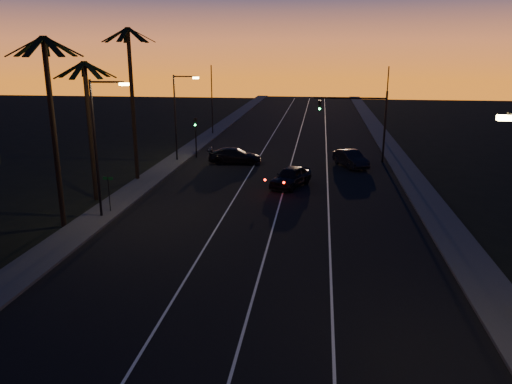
# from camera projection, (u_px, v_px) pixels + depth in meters

# --- Properties ---
(road) EXTENTS (20.00, 170.00, 0.01)m
(road) POSITION_uv_depth(u_px,v_px,m) (279.00, 185.00, 41.35)
(road) COLOR black
(road) RESTS_ON ground
(sidewalk_left) EXTENTS (2.40, 170.00, 0.16)m
(sidewalk_left) POSITION_uv_depth(u_px,v_px,m) (149.00, 180.00, 42.72)
(sidewalk_left) COLOR #363634
(sidewalk_left) RESTS_ON ground
(sidewalk_right) EXTENTS (2.40, 170.00, 0.16)m
(sidewalk_right) POSITION_uv_depth(u_px,v_px,m) (418.00, 188.00, 39.95)
(sidewalk_right) COLOR #363634
(sidewalk_right) RESTS_ON ground
(lane_stripe_left) EXTENTS (0.12, 160.00, 0.01)m
(lane_stripe_left) POSITION_uv_depth(u_px,v_px,m) (243.00, 183.00, 41.72)
(lane_stripe_left) COLOR silver
(lane_stripe_left) RESTS_ON road
(lane_stripe_mid) EXTENTS (0.12, 160.00, 0.01)m
(lane_stripe_mid) POSITION_uv_depth(u_px,v_px,m) (285.00, 185.00, 41.29)
(lane_stripe_mid) COLOR silver
(lane_stripe_mid) RESTS_ON road
(lane_stripe_right) EXTENTS (0.12, 160.00, 0.01)m
(lane_stripe_right) POSITION_uv_depth(u_px,v_px,m) (328.00, 186.00, 40.86)
(lane_stripe_right) COLOR silver
(lane_stripe_right) RESTS_ON road
(palm_near) EXTENTS (4.25, 4.16, 11.53)m
(palm_near) POSITION_uv_depth(u_px,v_px,m) (52.00, 114.00, 29.54)
(palm_near) COLOR black
(palm_near) RESTS_ON ground
(palm_mid) EXTENTS (4.25, 4.16, 10.03)m
(palm_mid) POSITION_uv_depth(u_px,v_px,m) (89.00, 116.00, 35.56)
(palm_mid) COLOR black
(palm_mid) RESTS_ON ground
(palm_far) EXTENTS (4.25, 4.16, 12.53)m
(palm_far) POSITION_uv_depth(u_px,v_px,m) (132.00, 90.00, 40.80)
(palm_far) COLOR black
(palm_far) RESTS_ON ground
(streetlight_left_near) EXTENTS (2.55, 0.26, 9.00)m
(streetlight_left_near) POSITION_uv_depth(u_px,v_px,m) (99.00, 139.00, 31.69)
(streetlight_left_near) COLOR black
(streetlight_left_near) RESTS_ON ground
(streetlight_left_far) EXTENTS (2.55, 0.26, 8.50)m
(streetlight_left_far) POSITION_uv_depth(u_px,v_px,m) (178.00, 111.00, 48.94)
(streetlight_left_far) COLOR black
(streetlight_left_far) RESTS_ON ground
(street_sign) EXTENTS (0.70, 0.06, 2.60)m
(street_sign) POSITION_uv_depth(u_px,v_px,m) (109.00, 190.00, 33.65)
(street_sign) COLOR black
(street_sign) RESTS_ON ground
(signal_mast) EXTENTS (7.10, 0.41, 7.00)m
(signal_mast) POSITION_uv_depth(u_px,v_px,m) (361.00, 114.00, 48.72)
(signal_mast) COLOR black
(signal_mast) RESTS_ON ground
(signal_post) EXTENTS (0.28, 0.37, 4.20)m
(signal_post) POSITION_uv_depth(u_px,v_px,m) (196.00, 130.00, 51.28)
(signal_post) COLOR black
(signal_post) RESTS_ON ground
(far_pole_left) EXTENTS (0.14, 0.14, 9.00)m
(far_pole_left) POSITION_uv_depth(u_px,v_px,m) (212.00, 100.00, 65.36)
(far_pole_left) COLOR black
(far_pole_left) RESTS_ON ground
(far_pole_right) EXTENTS (0.14, 0.14, 9.00)m
(far_pole_right) POSITION_uv_depth(u_px,v_px,m) (386.00, 105.00, 59.78)
(far_pole_right) COLOR black
(far_pole_right) RESTS_ON ground
(lead_car) EXTENTS (3.76, 5.63, 1.63)m
(lead_car) POSITION_uv_depth(u_px,v_px,m) (291.00, 177.00, 40.59)
(lead_car) COLOR black
(lead_car) RESTS_ON road
(right_car) EXTENTS (3.45, 5.06, 1.58)m
(right_car) POSITION_uv_depth(u_px,v_px,m) (351.00, 159.00, 47.58)
(right_car) COLOR black
(right_car) RESTS_ON road
(cross_car) EXTENTS (5.34, 2.39, 1.52)m
(cross_car) POSITION_uv_depth(u_px,v_px,m) (235.00, 156.00, 49.11)
(cross_car) COLOR black
(cross_car) RESTS_ON road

